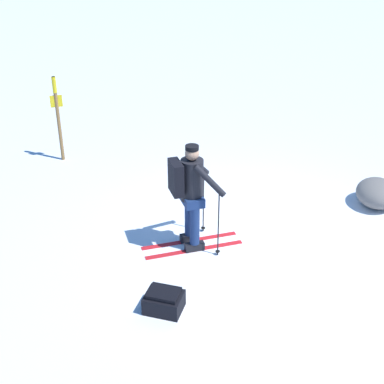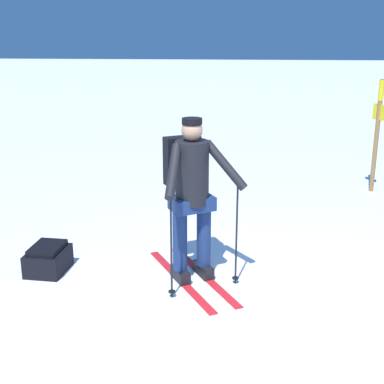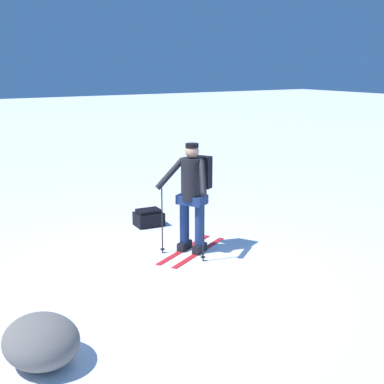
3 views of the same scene
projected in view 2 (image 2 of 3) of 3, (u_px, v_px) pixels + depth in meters
The scene contains 4 objects.
ground_plane at pixel (241, 319), 4.84m from camera, with size 80.00×80.00×0.00m, color white.
skier at pixel (191, 188), 5.38m from camera, with size 1.10×1.54×1.70m.
dropped_backpack at pixel (48, 259), 5.76m from camera, with size 0.42×0.51×0.30m.
trail_marker at pixel (378, 126), 8.31m from camera, with size 0.14×0.22×1.77m.
Camera 2 is at (0.11, 4.31, 2.54)m, focal length 50.00 mm.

